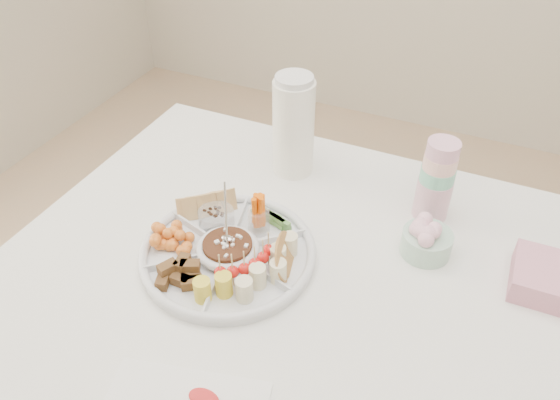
% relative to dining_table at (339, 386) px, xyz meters
% --- Properties ---
extents(dining_table, '(1.52, 1.02, 0.76)m').
position_rel_dining_table_xyz_m(dining_table, '(0.00, 0.00, 0.00)').
color(dining_table, white).
rests_on(dining_table, floor).
extents(party_tray, '(0.47, 0.47, 0.04)m').
position_rel_dining_table_xyz_m(party_tray, '(-0.27, -0.04, 0.40)').
color(party_tray, silver).
rests_on(party_tray, dining_table).
extents(bean_dip, '(0.13, 0.13, 0.04)m').
position_rel_dining_table_xyz_m(bean_dip, '(-0.27, -0.04, 0.41)').
color(bean_dip, black).
rests_on(bean_dip, party_tray).
extents(tortillas, '(0.13, 0.13, 0.06)m').
position_rel_dining_table_xyz_m(tortillas, '(-0.15, -0.01, 0.42)').
color(tortillas, brown).
rests_on(tortillas, party_tray).
extents(carrot_cucumber, '(0.12, 0.12, 0.09)m').
position_rel_dining_table_xyz_m(carrot_cucumber, '(-0.23, 0.09, 0.44)').
color(carrot_cucumber, '#FB6508').
rests_on(carrot_cucumber, party_tray).
extents(pita_raisins, '(0.14, 0.14, 0.06)m').
position_rel_dining_table_xyz_m(pita_raisins, '(-0.36, 0.06, 0.42)').
color(pita_raisins, '#D7BB82').
rests_on(pita_raisins, party_tray).
extents(cherries, '(0.14, 0.14, 0.05)m').
position_rel_dining_table_xyz_m(cherries, '(-0.40, -0.07, 0.42)').
color(cherries, '#E3540B').
rests_on(cherries, party_tray).
extents(granola_chunks, '(0.13, 0.13, 0.05)m').
position_rel_dining_table_xyz_m(granola_chunks, '(-0.31, -0.16, 0.42)').
color(granola_chunks, '#4D3A1F').
rests_on(granola_chunks, party_tray).
extents(banana_tomato, '(0.14, 0.14, 0.09)m').
position_rel_dining_table_xyz_m(banana_tomato, '(-0.18, -0.13, 0.44)').
color(banana_tomato, '#D4BA5A').
rests_on(banana_tomato, party_tray).
extents(cup_stack, '(0.08, 0.08, 0.23)m').
position_rel_dining_table_xyz_m(cup_stack, '(0.10, 0.30, 0.49)').
color(cup_stack, '#B6BAB4').
rests_on(cup_stack, dining_table).
extents(thermos, '(0.12, 0.12, 0.28)m').
position_rel_dining_table_xyz_m(thermos, '(-0.28, 0.33, 0.52)').
color(thermos, white).
rests_on(thermos, dining_table).
extents(flower_bowl, '(0.12, 0.12, 0.08)m').
position_rel_dining_table_xyz_m(flower_bowl, '(0.12, 0.16, 0.42)').
color(flower_bowl, silver).
rests_on(flower_bowl, dining_table).
extents(napkin_stack, '(0.17, 0.15, 0.05)m').
position_rel_dining_table_xyz_m(napkin_stack, '(0.38, 0.16, 0.41)').
color(napkin_stack, pink).
rests_on(napkin_stack, dining_table).
extents(placemat, '(0.29, 0.16, 0.01)m').
position_rel_dining_table_xyz_m(placemat, '(-0.17, -0.36, 0.38)').
color(placemat, white).
rests_on(placemat, dining_table).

